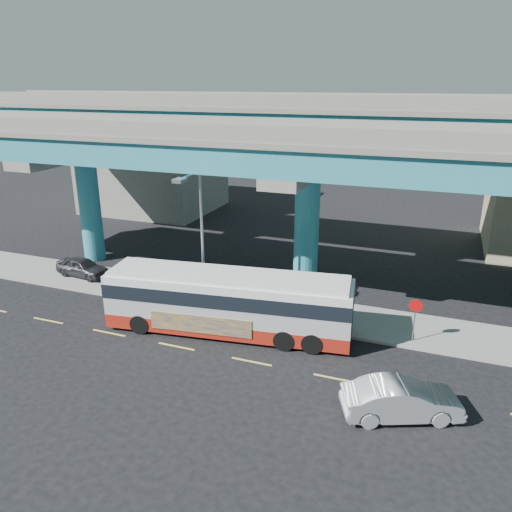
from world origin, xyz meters
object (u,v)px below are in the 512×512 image
at_px(sedan, 402,400).
at_px(street_lamp, 197,223).
at_px(stop_sign, 415,312).
at_px(transit_bus, 228,301).
at_px(parked_car, 82,267).

height_order(sedan, street_lamp, street_lamp).
bearing_deg(street_lamp, stop_sign, 3.74).
bearing_deg(transit_bus, stop_sign, 5.51).
bearing_deg(sedan, street_lamp, 42.11).
relative_size(transit_bus, sedan, 2.66).
height_order(transit_bus, street_lamp, street_lamp).
bearing_deg(stop_sign, street_lamp, -155.86).
bearing_deg(stop_sign, parked_car, -163.29).
xyz_separation_m(parked_car, stop_sign, (21.23, -1.37, 0.97)).
bearing_deg(sedan, parked_car, 47.88).
height_order(transit_bus, parked_car, transit_bus).
height_order(sedan, stop_sign, stop_sign).
distance_m(sedan, parked_car, 22.53).
height_order(sedan, parked_car, sedan).
distance_m(transit_bus, stop_sign, 9.35).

